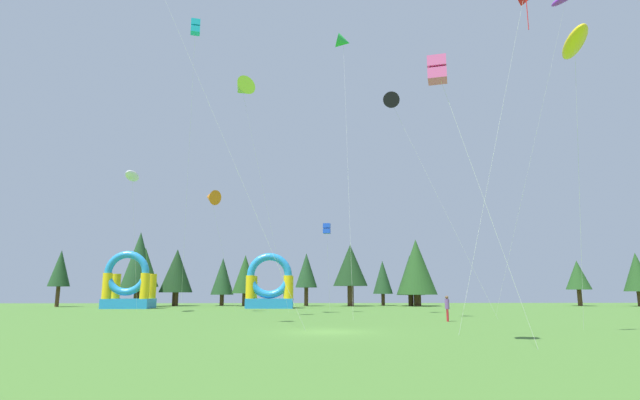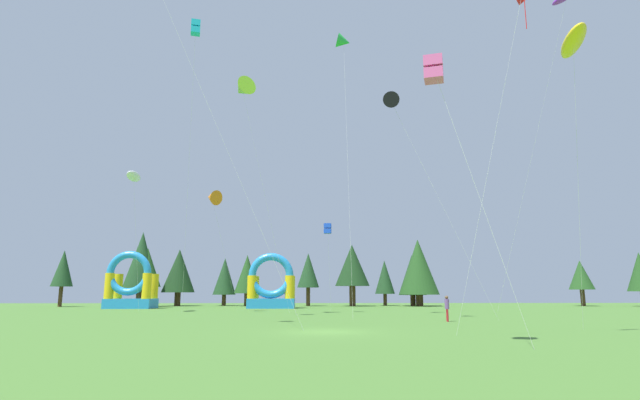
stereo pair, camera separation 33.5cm
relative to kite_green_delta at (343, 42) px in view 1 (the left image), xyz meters
The scene contains 26 objects.
ground_plane 29.58m from the kite_green_delta, 98.24° to the right, with size 120.00×120.00×0.00m, color #47752D.
kite_green_delta is the anchor object (origin of this frame).
kite_orange_delta 20.55m from the kite_green_delta, 147.87° to the left, with size 3.68×4.10×12.61m.
kite_blue_box 18.14m from the kite_green_delta, 100.30° to the left, with size 0.85×3.17×8.80m.
kite_black_delta 9.62m from the kite_green_delta, 53.48° to the right, with size 8.13×1.59×18.08m.
kite_lime_delta 10.53m from the kite_green_delta, 167.80° to the left, with size 5.99×4.75×22.14m.
kite_cyan_box 13.42m from the kite_green_delta, 163.70° to the right, with size 2.64×9.23×24.65m.
kite_pink_box 26.51m from the kite_green_delta, 84.58° to the right, with size 3.53×1.44×11.99m.
kite_white_parafoil 25.04m from the kite_green_delta, 161.26° to the left, with size 1.42×6.43×14.27m.
kite_yellow_parafoil 23.67m from the kite_green_delta, 59.99° to the right, with size 2.50×5.91×15.72m.
person_left_edge 25.81m from the kite_green_delta, 47.54° to the right, with size 0.33×0.33×1.78m.
inflatable_blue_arch 38.36m from the kite_green_delta, 142.97° to the left, with size 5.54×3.86×6.85m.
inflatable_orange_dome 30.70m from the kite_green_delta, 111.98° to the left, with size 5.71×4.04×6.67m.
tree_row_0 48.57m from the kite_green_delta, 145.13° to the left, with size 2.78×2.78×7.53m.
tree_row_1 41.09m from the kite_green_delta, 135.37° to the left, with size 4.59×4.59×10.06m.
tree_row_2 41.11m from the kite_green_delta, 134.44° to the left, with size 3.89×3.89×7.89m.
tree_row_3 41.31m from the kite_green_delta, 126.93° to the left, with size 4.64×4.64×7.97m.
tree_row_4 39.57m from the kite_green_delta, 117.12° to the left, with size 3.28×3.28×6.79m.
tree_row_5 36.97m from the kite_green_delta, 112.81° to the left, with size 3.56×3.56×7.13m.
tree_row_6 34.64m from the kite_green_delta, 96.58° to the left, with size 3.09×3.09×7.37m.
tree_row_7 33.59m from the kite_green_delta, 83.83° to the left, with size 4.82×4.82×8.56m.
tree_row_8 37.18m from the kite_green_delta, 75.15° to the left, with size 2.86×2.86×6.46m.
tree_row_9 36.84m from the kite_green_delta, 67.65° to the left, with size 3.97×3.97×7.12m.
tree_row_10 35.72m from the kite_green_delta, 65.69° to the left, with size 5.58×5.58×9.32m.
tree_row_11 49.15m from the kite_green_delta, 37.52° to the left, with size 3.40×3.40×6.36m.
tree_row_12 53.47m from the kite_green_delta, 30.49° to the left, with size 3.72×3.72×7.35m.
Camera 1 is at (-1.22, -26.55, 2.14)m, focal length 27.58 mm.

